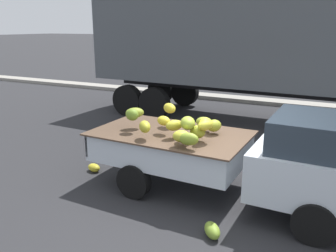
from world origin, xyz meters
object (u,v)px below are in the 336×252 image
semi_trailer (274,43)px  fallen_banana_bunch_by_wheel (212,230)px  pickup_truck (279,160)px  fallen_banana_bunch_near_tailgate (94,168)px

semi_trailer → fallen_banana_bunch_by_wheel: 7.29m
pickup_truck → fallen_banana_bunch_near_tailgate: (-3.82, -0.07, -0.81)m
pickup_truck → fallen_banana_bunch_by_wheel: 1.67m
semi_trailer → fallen_banana_bunch_near_tailgate: semi_trailer is taller
fallen_banana_bunch_near_tailgate → fallen_banana_bunch_by_wheel: fallen_banana_bunch_by_wheel is taller
pickup_truck → fallen_banana_bunch_by_wheel: pickup_truck is taller
pickup_truck → semi_trailer: (-1.21, 5.56, 1.65)m
pickup_truck → fallen_banana_bunch_by_wheel: (-0.69, -1.30, -0.78)m
pickup_truck → fallen_banana_bunch_near_tailgate: pickup_truck is taller
semi_trailer → fallen_banana_bunch_near_tailgate: size_ratio=37.47×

